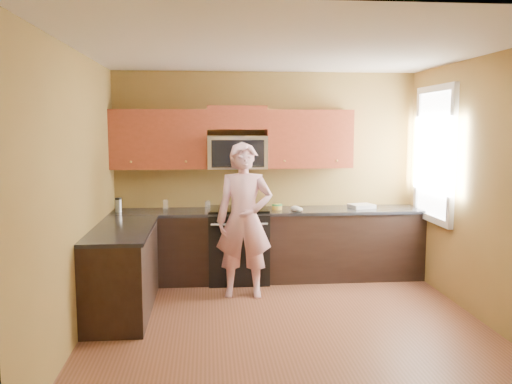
{
  "coord_description": "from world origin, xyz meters",
  "views": [
    {
      "loc": [
        -0.79,
        -5.09,
        1.99
      ],
      "look_at": [
        -0.2,
        1.3,
        1.2
      ],
      "focal_mm": 37.54,
      "sensor_mm": 36.0,
      "label": 1
    }
  ],
  "objects": [
    {
      "name": "microwave",
      "position": [
        -0.4,
        1.8,
        1.45
      ],
      "size": [
        0.76,
        0.4,
        0.42
      ],
      "primitive_type": null,
      "color": "silver",
      "rests_on": "wall_back"
    },
    {
      "name": "ceiling",
      "position": [
        0.0,
        0.0,
        2.7
      ],
      "size": [
        4.0,
        4.0,
        0.0
      ],
      "primitive_type": "plane",
      "rotation": [
        3.14,
        0.0,
        0.0
      ],
      "color": "white",
      "rests_on": "ground"
    },
    {
      "name": "glass_a",
      "position": [
        -1.33,
        1.87,
        0.98
      ],
      "size": [
        0.08,
        0.08,
        0.12
      ],
      "primitive_type": "cylinder",
      "rotation": [
        0.0,
        0.0,
        -0.09
      ],
      "color": "silver",
      "rests_on": "countertop_back"
    },
    {
      "name": "dish_towel",
      "position": [
        1.24,
        1.72,
        0.95
      ],
      "size": [
        0.35,
        0.31,
        0.05
      ],
      "primitive_type": "cube",
      "rotation": [
        0.0,
        0.0,
        0.26
      ],
      "color": "white",
      "rests_on": "countertop_back"
    },
    {
      "name": "upper_cab_right",
      "position": [
        0.54,
        1.83,
        1.45
      ],
      "size": [
        1.12,
        0.33,
        0.75
      ],
      "primitive_type": null,
      "color": "maroon",
      "rests_on": "wall_back"
    },
    {
      "name": "travel_mug",
      "position": [
        -1.9,
        1.68,
        0.92
      ],
      "size": [
        0.09,
        0.09,
        0.18
      ],
      "primitive_type": null,
      "rotation": [
        0.0,
        0.0,
        -0.08
      ],
      "color": "silver",
      "rests_on": "countertop_back"
    },
    {
      "name": "wall_front",
      "position": [
        0.0,
        -2.0,
        1.35
      ],
      "size": [
        4.0,
        0.0,
        4.0
      ],
      "primitive_type": "plane",
      "rotation": [
        -1.57,
        0.0,
        0.0
      ],
      "color": "brown",
      "rests_on": "ground"
    },
    {
      "name": "napkin_b",
      "position": [
        0.33,
        1.56,
        0.95
      ],
      "size": [
        0.16,
        0.16,
        0.07
      ],
      "primitive_type": "ellipsoid",
      "rotation": [
        0.0,
        0.0,
        -0.32
      ],
      "color": "silver",
      "rests_on": "countertop_back"
    },
    {
      "name": "cabinet_left_run",
      "position": [
        -1.7,
        0.6,
        0.44
      ],
      "size": [
        0.6,
        1.6,
        0.88
      ],
      "primitive_type": "cube",
      "color": "black",
      "rests_on": "floor"
    },
    {
      "name": "upper_cab_left",
      "position": [
        -1.39,
        1.83,
        1.45
      ],
      "size": [
        1.22,
        0.33,
        0.75
      ],
      "primitive_type": null,
      "color": "maroon",
      "rests_on": "wall_back"
    },
    {
      "name": "wall_left",
      "position": [
        -2.0,
        0.0,
        1.35
      ],
      "size": [
        0.0,
        4.0,
        4.0
      ],
      "primitive_type": "plane",
      "rotation": [
        1.57,
        0.0,
        1.57
      ],
      "color": "brown",
      "rests_on": "ground"
    },
    {
      "name": "frying_pan",
      "position": [
        -0.36,
        1.5,
        0.95
      ],
      "size": [
        0.37,
        0.47,
        0.05
      ],
      "primitive_type": null,
      "rotation": [
        0.0,
        0.0,
        -0.36
      ],
      "color": "black",
      "rests_on": "stove"
    },
    {
      "name": "woman",
      "position": [
        -0.36,
        1.04,
        0.9
      ],
      "size": [
        0.7,
        0.49,
        1.8
      ],
      "primitive_type": "imported",
      "rotation": [
        0.0,
        0.0,
        -0.1
      ],
      "color": "pink",
      "rests_on": "floor"
    },
    {
      "name": "toast_slice",
      "position": [
        0.37,
        1.58,
        0.93
      ],
      "size": [
        0.11,
        0.11,
        0.01
      ],
      "primitive_type": "cube",
      "rotation": [
        0.0,
        0.0,
        -0.04
      ],
      "color": "#B27F47",
      "rests_on": "countertop_back"
    },
    {
      "name": "window",
      "position": [
        1.98,
        1.2,
        1.65
      ],
      "size": [
        0.06,
        1.06,
        1.66
      ],
      "primitive_type": null,
      "color": "white",
      "rests_on": "wall_right"
    },
    {
      "name": "cabinet_back_run",
      "position": [
        0.0,
        1.7,
        0.44
      ],
      "size": [
        4.0,
        0.6,
        0.88
      ],
      "primitive_type": "cube",
      "color": "black",
      "rests_on": "floor"
    },
    {
      "name": "butter_tub",
      "position": [
        0.11,
        1.68,
        0.92
      ],
      "size": [
        0.15,
        0.15,
        0.1
      ],
      "primitive_type": null,
      "rotation": [
        0.0,
        0.0,
        0.13
      ],
      "color": "yellow",
      "rests_on": "countertop_back"
    },
    {
      "name": "upper_cab_over_mw",
      "position": [
        -0.4,
        1.83,
        2.1
      ],
      "size": [
        0.76,
        0.33,
        0.3
      ],
      "primitive_type": "cube",
      "color": "maroon",
      "rests_on": "wall_back"
    },
    {
      "name": "countertop_left",
      "position": [
        -1.69,
        0.6,
        0.9
      ],
      "size": [
        0.62,
        1.6,
        0.04
      ],
      "primitive_type": "cube",
      "color": "black",
      "rests_on": "cabinet_left_run"
    },
    {
      "name": "wall_back",
      "position": [
        0.0,
        2.0,
        1.35
      ],
      "size": [
        4.0,
        0.0,
        4.0
      ],
      "primitive_type": "plane",
      "rotation": [
        1.57,
        0.0,
        0.0
      ],
      "color": "brown",
      "rests_on": "ground"
    },
    {
      "name": "stove",
      "position": [
        -0.4,
        1.68,
        0.47
      ],
      "size": [
        0.76,
        0.65,
        0.95
      ],
      "primitive_type": null,
      "color": "black",
      "rests_on": "floor"
    },
    {
      "name": "wall_right",
      "position": [
        2.0,
        0.0,
        1.35
      ],
      "size": [
        0.0,
        4.0,
        4.0
      ],
      "primitive_type": "plane",
      "rotation": [
        1.57,
        0.0,
        -1.57
      ],
      "color": "brown",
      "rests_on": "ground"
    },
    {
      "name": "napkin_a",
      "position": [
        0.36,
        1.49,
        0.95
      ],
      "size": [
        0.11,
        0.12,
        0.06
      ],
      "primitive_type": "ellipsoid",
      "rotation": [
        0.0,
        0.0,
        0.01
      ],
      "color": "silver",
      "rests_on": "countertop_back"
    },
    {
      "name": "countertop_back",
      "position": [
        0.0,
        1.69,
        0.9
      ],
      "size": [
        4.0,
        0.62,
        0.04
      ],
      "primitive_type": "cube",
      "color": "black",
      "rests_on": "cabinet_back_run"
    },
    {
      "name": "floor",
      "position": [
        0.0,
        0.0,
        0.0
      ],
      "size": [
        4.0,
        4.0,
        0.0
      ],
      "primitive_type": "plane",
      "color": "brown",
      "rests_on": "ground"
    },
    {
      "name": "glass_c",
      "position": [
        -0.78,
        1.72,
        0.98
      ],
      "size": [
        0.08,
        0.08,
        0.12
      ],
      "primitive_type": "cylinder",
      "rotation": [
        0.0,
        0.0,
        -0.15
      ],
      "color": "silver",
      "rests_on": "countertop_back"
    }
  ]
}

